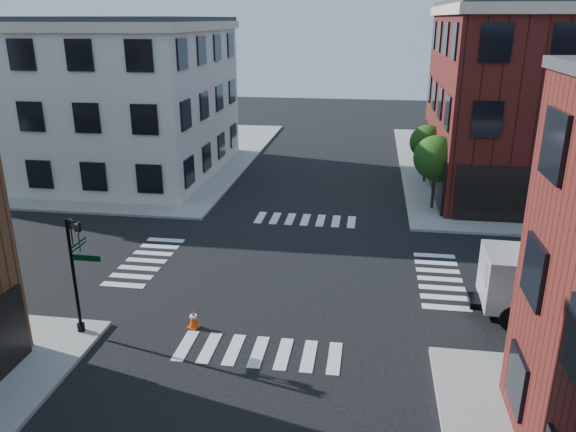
# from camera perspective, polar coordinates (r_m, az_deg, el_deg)

# --- Properties ---
(ground) EXTENTS (120.00, 120.00, 0.00)m
(ground) POSITION_cam_1_polar(r_m,az_deg,el_deg) (26.58, -0.03, -5.47)
(ground) COLOR black
(ground) RESTS_ON ground
(sidewalk_nw) EXTENTS (30.00, 30.00, 0.15)m
(sidewalk_nw) POSITION_cam_1_polar(r_m,az_deg,el_deg) (52.33, -19.86, 6.02)
(sidewalk_nw) COLOR gray
(sidewalk_nw) RESTS_ON ground
(building_nw) EXTENTS (22.00, 16.00, 11.00)m
(building_nw) POSITION_cam_1_polar(r_m,az_deg,el_deg) (46.14, -21.29, 11.07)
(building_nw) COLOR beige
(building_nw) RESTS_ON ground
(tree_near) EXTENTS (2.69, 2.69, 4.49)m
(tree_near) POSITION_cam_1_polar(r_m,az_deg,el_deg) (34.98, 14.88, 5.51)
(tree_near) COLOR black
(tree_near) RESTS_ON ground
(tree_far) EXTENTS (2.43, 2.43, 4.07)m
(tree_far) POSITION_cam_1_polar(r_m,az_deg,el_deg) (40.87, 14.02, 7.12)
(tree_far) COLOR black
(tree_far) RESTS_ON ground
(signal_pole) EXTENTS (1.29, 1.24, 4.60)m
(signal_pole) POSITION_cam_1_polar(r_m,az_deg,el_deg) (21.68, -20.72, -4.52)
(signal_pole) COLOR black
(signal_pole) RESTS_ON ground
(traffic_cone) EXTENTS (0.52, 0.52, 0.73)m
(traffic_cone) POSITION_cam_1_polar(r_m,az_deg,el_deg) (22.07, -9.58, -10.29)
(traffic_cone) COLOR #D64509
(traffic_cone) RESTS_ON ground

